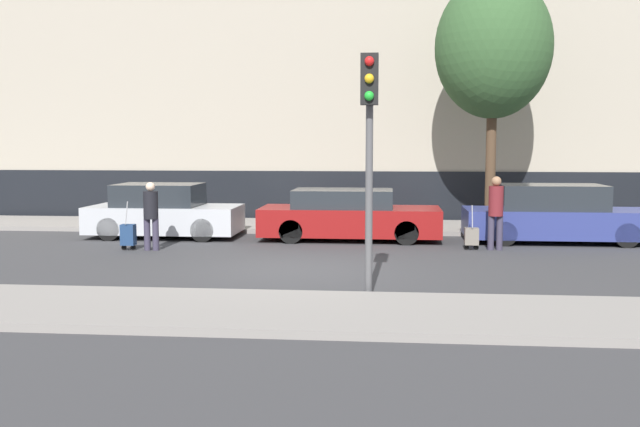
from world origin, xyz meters
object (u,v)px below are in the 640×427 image
(pedestrian_right, at_px, (496,208))
(trolley_right, at_px, (472,236))
(bare_tree_near_crossing, at_px, (493,48))
(parked_car_0, at_px, (163,212))
(parked_car_2, at_px, (556,216))
(trolley_left, at_px, (128,235))
(traffic_light, at_px, (369,126))
(parked_car_1, at_px, (348,216))
(parked_bicycle, at_px, (510,214))
(pedestrian_left, at_px, (151,212))

(pedestrian_right, bearing_deg, trolley_right, -179.93)
(pedestrian_right, height_order, bare_tree_near_crossing, bare_tree_near_crossing)
(parked_car_0, bearing_deg, bare_tree_near_crossing, 11.77)
(parked_car_0, distance_m, parked_car_2, 10.19)
(trolley_left, bearing_deg, trolley_right, 5.81)
(pedestrian_right, bearing_deg, parked_car_0, 166.54)
(parked_car_0, relative_size, traffic_light, 1.02)
(parked_car_1, xyz_separation_m, trolley_left, (-5.04, -2.30, -0.26))
(parked_car_1, height_order, parked_bicycle, parked_car_1)
(parked_car_2, distance_m, bare_tree_near_crossing, 4.99)
(parked_car_1, distance_m, parked_bicycle, 5.11)
(parked_car_0, bearing_deg, trolley_left, -92.39)
(traffic_light, bearing_deg, parked_bicycle, 67.72)
(parked_bicycle, height_order, bare_tree_near_crossing, bare_tree_near_crossing)
(pedestrian_left, relative_size, bare_tree_near_crossing, 0.23)
(parked_car_2, relative_size, pedestrian_right, 2.68)
(parked_car_2, bearing_deg, bare_tree_near_crossing, 126.74)
(trolley_right, distance_m, bare_tree_near_crossing, 5.91)
(trolley_left, distance_m, traffic_light, 7.74)
(parked_car_1, xyz_separation_m, parked_bicycle, (4.51, 2.39, -0.13))
(parked_car_2, bearing_deg, trolley_left, -167.33)
(trolley_left, relative_size, bare_tree_near_crossing, 0.17)
(parked_car_0, distance_m, pedestrian_right, 8.61)
(parked_car_0, distance_m, traffic_light, 9.19)
(parked_car_1, xyz_separation_m, pedestrian_right, (3.53, -1.45, 0.36))
(pedestrian_left, height_order, parked_bicycle, pedestrian_left)
(traffic_light, bearing_deg, pedestrian_right, 62.57)
(pedestrian_right, bearing_deg, trolley_left, -177.80)
(parked_car_2, xyz_separation_m, traffic_light, (-4.53, -6.90, 2.10))
(trolley_left, height_order, trolley_right, trolley_left)
(parked_car_0, height_order, trolley_left, parked_car_0)
(traffic_light, relative_size, bare_tree_near_crossing, 0.56)
(trolley_right, xyz_separation_m, traffic_light, (-2.27, -5.40, 2.46))
(trolley_left, xyz_separation_m, bare_tree_near_crossing, (8.89, 4.18, 4.74))
(parked_car_0, bearing_deg, traffic_light, -50.79)
(parked_car_2, relative_size, traffic_light, 1.19)
(pedestrian_right, bearing_deg, parked_car_1, 154.21)
(pedestrian_right, xyz_separation_m, bare_tree_near_crossing, (0.32, 3.33, 4.11))
(parked_car_1, distance_m, trolley_left, 5.55)
(parked_car_2, bearing_deg, traffic_light, -123.32)
(parked_car_2, xyz_separation_m, pedestrian_left, (-9.74, -2.28, 0.22))
(bare_tree_near_crossing, bearing_deg, pedestrian_left, -153.60)
(parked_car_0, relative_size, parked_bicycle, 2.24)
(pedestrian_right, height_order, traffic_light, traffic_light)
(pedestrian_left, height_order, trolley_left, pedestrian_left)
(trolley_left, xyz_separation_m, traffic_light, (5.75, -4.59, 2.42))
(pedestrian_left, bearing_deg, parked_car_2, 9.85)
(parked_car_2, distance_m, trolley_right, 2.74)
(pedestrian_left, distance_m, trolley_left, 0.77)
(pedestrian_left, xyz_separation_m, parked_bicycle, (9.00, 4.66, -0.41))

